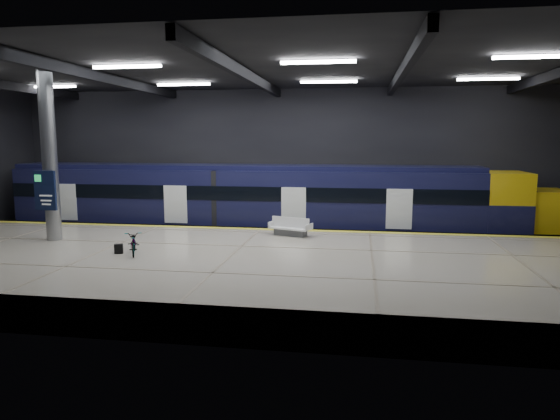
# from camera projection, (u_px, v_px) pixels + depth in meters

# --- Properties ---
(ground) EXTENTS (30.00, 30.00, 0.00)m
(ground) POSITION_uv_depth(u_px,v_px,m) (248.00, 267.00, 20.66)
(ground) COLOR black
(ground) RESTS_ON ground
(room_shell) EXTENTS (30.10, 16.10, 8.05)m
(room_shell) POSITION_uv_depth(u_px,v_px,m) (246.00, 127.00, 19.87)
(room_shell) COLOR black
(room_shell) RESTS_ON ground
(platform) EXTENTS (30.00, 11.00, 1.10)m
(platform) POSITION_uv_depth(u_px,v_px,m) (233.00, 269.00, 18.14)
(platform) COLOR #B8AF9C
(platform) RESTS_ON ground
(safety_strip) EXTENTS (30.00, 0.40, 0.01)m
(safety_strip) POSITION_uv_depth(u_px,v_px,m) (261.00, 229.00, 23.20)
(safety_strip) COLOR yellow
(safety_strip) RESTS_ON platform
(rails) EXTENTS (30.00, 1.52, 0.16)m
(rails) POSITION_uv_depth(u_px,v_px,m) (271.00, 239.00, 26.03)
(rails) COLOR gray
(rails) RESTS_ON ground
(train) EXTENTS (29.40, 2.84, 3.79)m
(train) POSITION_uv_depth(u_px,v_px,m) (274.00, 202.00, 25.72)
(train) COLOR black
(train) RESTS_ON ground
(bench) EXTENTS (1.97, 1.31, 0.81)m
(bench) POSITION_uv_depth(u_px,v_px,m) (290.00, 229.00, 21.60)
(bench) COLOR #595B60
(bench) RESTS_ON platform
(bicycle) EXTENTS (1.20, 1.75, 0.87)m
(bicycle) POSITION_uv_depth(u_px,v_px,m) (134.00, 242.00, 18.10)
(bicycle) COLOR #99999E
(bicycle) RESTS_ON platform
(pannier_bag) EXTENTS (0.34, 0.27, 0.35)m
(pannier_bag) POSITION_uv_depth(u_px,v_px,m) (119.00, 249.00, 18.23)
(pannier_bag) COLOR black
(pannier_bag) RESTS_ON platform
(info_column) EXTENTS (0.90, 0.78, 6.90)m
(info_column) POSITION_uv_depth(u_px,v_px,m) (49.00, 159.00, 20.27)
(info_column) COLOR #9EA0A5
(info_column) RESTS_ON platform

